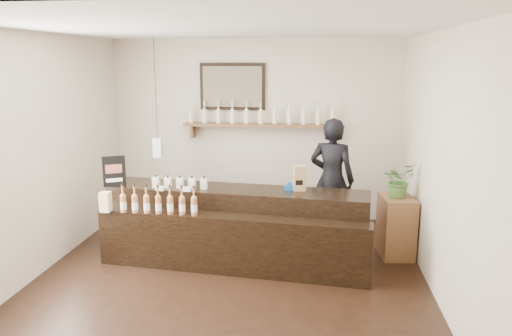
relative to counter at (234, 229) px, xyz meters
name	(u,v)px	position (x,y,z in m)	size (l,w,h in m)	color
ground	(229,281)	(0.03, -0.58, -0.43)	(5.00, 5.00, 0.00)	black
room_shell	(227,134)	(0.03, -0.58, 1.27)	(5.00, 5.00, 5.00)	beige
back_wall_decor	(244,108)	(-0.12, 1.80, 1.33)	(2.66, 0.96, 1.69)	brown
counter	(234,229)	(0.00, 0.00, 0.00)	(3.32, 1.21, 1.07)	black
promo_sign	(114,171)	(-1.53, 0.04, 0.68)	(0.26, 0.14, 0.39)	black
paper_bag	(300,178)	(0.79, 0.12, 0.64)	(0.16, 0.13, 0.31)	#A0784D
tape_dispenser	(289,187)	(0.67, 0.12, 0.52)	(0.13, 0.06, 0.10)	#16539D
side_cabinet	(396,226)	(2.03, 0.44, -0.04)	(0.45, 0.58, 0.78)	brown
potted_plant	(399,180)	(2.03, 0.44, 0.57)	(0.40, 0.34, 0.44)	#3F6C2B
shopkeeper	(332,172)	(1.21, 0.97, 0.54)	(0.71, 0.47, 1.94)	black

